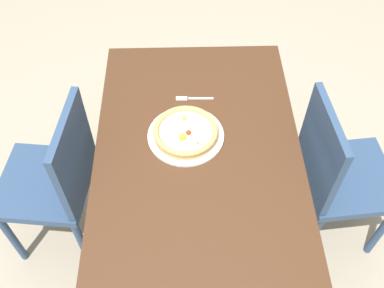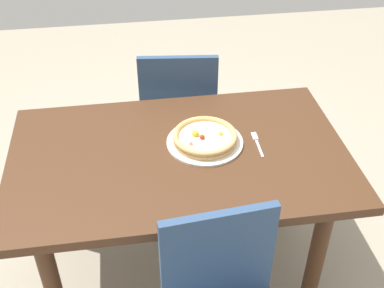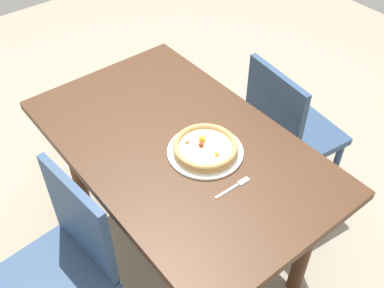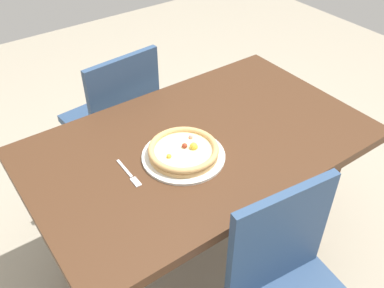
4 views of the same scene
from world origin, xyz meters
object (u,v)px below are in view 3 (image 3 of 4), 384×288
object	(u,v)px
pizza	(205,147)
fork	(235,186)
plate	(205,152)
dining_table	(180,160)
chair_near	(62,268)
chair_far	(287,132)

from	to	relation	value
pizza	fork	bearing A→B (deg)	-7.54
plate	fork	xyz separation A→B (m)	(0.21, -0.03, -0.00)
dining_table	pizza	bearing A→B (deg)	23.14
pizza	chair_near	bearing A→B (deg)	-93.48
fork	chair_far	bearing A→B (deg)	23.53
chair_near	fork	bearing A→B (deg)	-116.57
dining_table	plate	size ratio (longest dim) A/B	4.32
chair_far	fork	bearing A→B (deg)	-61.01
plate	pizza	distance (m)	0.03
dining_table	chair_near	world-z (taller)	chair_near
dining_table	pizza	distance (m)	0.18
chair_far	pizza	size ratio (longest dim) A/B	3.36
chair_far	plate	bearing A→B (deg)	-79.68
chair_near	fork	world-z (taller)	chair_near
plate	pizza	bearing A→B (deg)	172.17
chair_far	fork	size ratio (longest dim) A/B	5.38
dining_table	fork	distance (m)	0.34
dining_table	fork	world-z (taller)	fork
plate	dining_table	bearing A→B (deg)	-156.96
chair_far	chair_near	bearing A→B (deg)	-83.54
dining_table	plate	bearing A→B (deg)	23.04
pizza	fork	world-z (taller)	pizza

